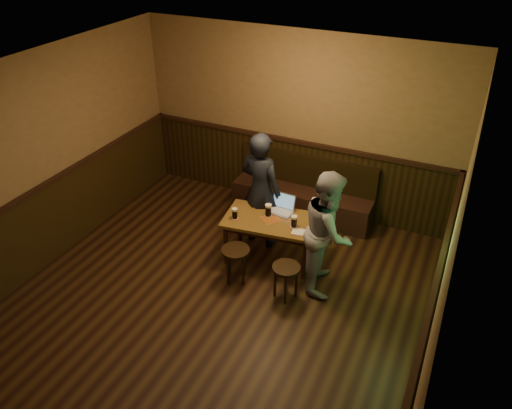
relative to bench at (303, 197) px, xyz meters
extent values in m
cube|color=black|center=(-0.26, -2.75, -0.32)|extent=(5.00, 6.00, 0.02)
cube|color=beige|center=(-0.26, -2.75, 2.50)|extent=(5.00, 6.00, 0.02)
cube|color=olive|center=(-0.26, 0.26, 1.09)|extent=(5.00, 0.02, 2.80)
cube|color=olive|center=(-2.77, -2.75, 1.09)|extent=(0.02, 6.00, 2.80)
cube|color=olive|center=(2.25, -2.75, 1.09)|extent=(0.02, 6.00, 2.80)
cube|color=black|center=(-0.26, 0.23, 0.24)|extent=(4.98, 0.04, 1.10)
cube|color=black|center=(-2.74, -2.75, 0.24)|extent=(0.04, 5.98, 1.10)
cube|color=black|center=(2.22, -2.75, 0.24)|extent=(0.04, 5.98, 1.10)
cube|color=black|center=(-0.26, 0.20, 0.82)|extent=(4.98, 0.06, 0.06)
cube|color=black|center=(-2.71, -2.75, 0.82)|extent=(0.06, 5.98, 0.06)
cube|color=black|center=(2.19, -2.75, 0.82)|extent=(0.06, 5.98, 0.06)
cube|color=black|center=(0.00, -0.04, -0.09)|extent=(2.20, 0.50, 0.45)
cube|color=black|center=(0.00, 0.16, 0.39)|extent=(2.20, 0.10, 0.50)
cube|color=brown|center=(0.00, -1.28, 0.33)|extent=(1.32, 0.86, 0.04)
cube|color=black|center=(0.00, -1.28, 0.26)|extent=(1.20, 0.74, 0.07)
cube|color=#660D0E|center=(0.00, -1.28, 0.35)|extent=(0.32, 0.32, 0.00)
cylinder|color=black|center=(-0.50, -1.63, 0.00)|extent=(0.06, 0.06, 0.62)
cylinder|color=black|center=(-0.58, -1.07, 0.00)|extent=(0.06, 0.06, 0.62)
cylinder|color=black|center=(0.58, -1.49, 0.00)|extent=(0.06, 0.06, 0.62)
cylinder|color=black|center=(0.50, -0.93, 0.00)|extent=(0.06, 0.06, 0.62)
cylinder|color=black|center=(-0.22, -1.88, 0.16)|extent=(0.48, 0.48, 0.04)
cylinder|color=black|center=(-0.09, -1.94, -0.07)|extent=(0.04, 0.04, 0.47)
cylinder|color=black|center=(-0.17, -1.75, -0.07)|extent=(0.04, 0.04, 0.47)
cylinder|color=black|center=(-0.35, -1.83, -0.07)|extent=(0.04, 0.04, 0.47)
cylinder|color=black|center=(-0.27, -2.01, -0.07)|extent=(0.04, 0.04, 0.47)
cylinder|color=black|center=(0.49, -1.91, 0.14)|extent=(0.45, 0.45, 0.04)
cylinder|color=black|center=(0.61, -1.86, -0.08)|extent=(0.04, 0.04, 0.45)
cylinder|color=black|center=(0.44, -1.78, -0.08)|extent=(0.04, 0.04, 0.45)
cylinder|color=black|center=(0.36, -1.96, -0.08)|extent=(0.04, 0.04, 0.45)
cylinder|color=black|center=(0.53, -2.04, -0.08)|extent=(0.04, 0.04, 0.45)
cylinder|color=#A13413|center=(-0.44, -1.47, 0.35)|extent=(0.10, 0.10, 0.00)
cylinder|color=silver|center=(-0.44, -1.47, 0.35)|extent=(0.08, 0.08, 0.00)
cylinder|color=black|center=(-0.44, -1.47, 0.42)|extent=(0.07, 0.07, 0.12)
cylinder|color=beige|center=(-0.44, -1.47, 0.49)|extent=(0.08, 0.08, 0.03)
cylinder|color=#A13413|center=(-0.06, -1.22, 0.35)|extent=(0.11, 0.11, 0.00)
cylinder|color=silver|center=(-0.06, -1.22, 0.35)|extent=(0.10, 0.10, 0.00)
cylinder|color=black|center=(-0.06, -1.22, 0.42)|extent=(0.08, 0.08, 0.14)
cylinder|color=beige|center=(-0.06, -1.22, 0.51)|extent=(0.09, 0.09, 0.03)
cylinder|color=#A13413|center=(0.35, -1.32, 0.35)|extent=(0.11, 0.11, 0.00)
cylinder|color=silver|center=(0.35, -1.32, 0.35)|extent=(0.09, 0.09, 0.00)
cylinder|color=black|center=(0.35, -1.32, 0.42)|extent=(0.08, 0.08, 0.13)
cylinder|color=beige|center=(0.35, -1.32, 0.50)|extent=(0.08, 0.08, 0.03)
cube|color=silver|center=(0.05, -1.07, 0.36)|extent=(0.34, 0.25, 0.02)
cube|color=#B2B2B7|center=(0.05, -1.07, 0.37)|extent=(0.31, 0.20, 0.00)
cube|color=silver|center=(0.06, -0.96, 0.48)|extent=(0.33, 0.09, 0.22)
cube|color=teal|center=(0.06, -0.97, 0.48)|extent=(0.30, 0.07, 0.19)
cube|color=silver|center=(0.47, -1.40, 0.35)|extent=(0.24, 0.18, 0.00)
imported|color=black|center=(-0.30, -0.95, 0.55)|extent=(0.68, 0.51, 1.72)
imported|color=gray|center=(0.85, -1.44, 0.50)|extent=(0.78, 0.91, 1.63)
camera|label=1|loc=(2.17, -6.39, 4.03)|focal=35.00mm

